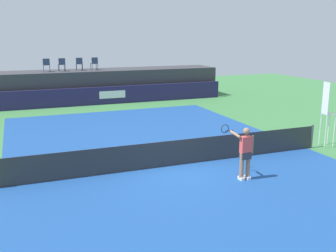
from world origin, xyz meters
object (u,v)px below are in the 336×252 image
Objects in this scene: spectator_chair_center at (79,63)px; net_post_far at (312,136)px; spectator_chair_right at (94,63)px; spectator_chair_far_left at (46,64)px; tennis_player at (245,152)px; umpire_chair at (327,110)px; spectator_chair_left at (62,64)px.

spectator_chair_center is 16.94m from net_post_far.
spectator_chair_center is at bearing 178.03° from spectator_chair_right.
spectator_chair_right is at bearing 2.30° from spectator_chair_far_left.
net_post_far is (6.18, -15.12, -2.19)m from spectator_chair_right.
spectator_chair_far_left is 3.25m from spectator_chair_right.
spectator_chair_far_left is at bearing 105.61° from tennis_player.
spectator_chair_center is at bearing 117.60° from umpire_chair.
spectator_chair_left is 1.20m from spectator_chair_center.
umpire_chair is (6.87, -15.11, -1.11)m from spectator_chair_right.
spectator_chair_far_left is 17.87m from tennis_player.
spectator_chair_right is 16.63m from umpire_chair.
net_post_far is 5.13m from tennis_player.
net_post_far is at bearing -64.53° from spectator_chair_center.
spectator_chair_left reaches higher than umpire_chair.
spectator_chair_far_left is 1.00× the size of spectator_chair_center.
spectator_chair_right is (3.25, 0.13, 0.00)m from spectator_chair_far_left.
spectator_chair_far_left is 1.00× the size of spectator_chair_right.
spectator_chair_left is 0.89× the size of net_post_far.
spectator_chair_center is at bearing 5.73° from spectator_chair_left.
spectator_chair_center is 17.12m from umpire_chair.
tennis_player is (-5.33, -2.15, -0.63)m from umpire_chair.
umpire_chair is at bearing -62.40° from spectator_chair_center.
spectator_chair_far_left is 1.00× the size of spectator_chair_left.
tennis_player reaches higher than net_post_far.
net_post_far is at bearing -57.85° from spectator_chair_far_left.
umpire_chair is at bearing -55.96° from spectator_chair_far_left.
spectator_chair_left is at bearing 119.23° from net_post_far.
spectator_chair_far_left is 0.50× the size of tennis_player.
spectator_chair_left is at bearing -174.27° from spectator_chair_center.
spectator_chair_left and spectator_chair_right have the same top height.
umpire_chair is at bearing 21.99° from tennis_player.
umpire_chair is at bearing -58.77° from spectator_chair_left.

